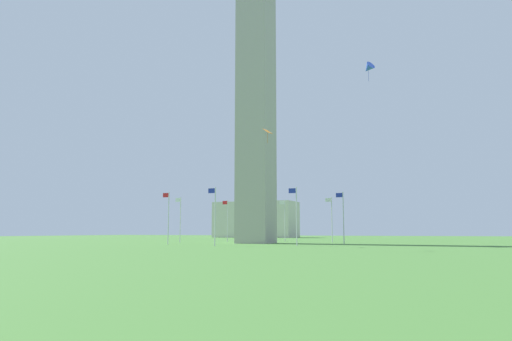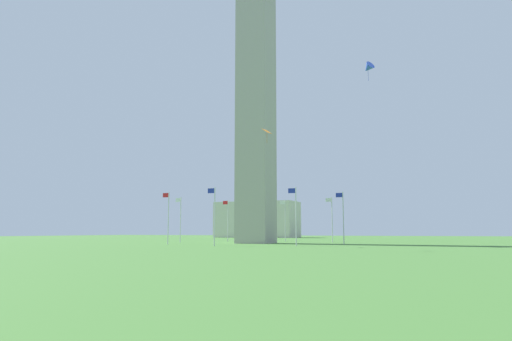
# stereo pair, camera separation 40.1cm
# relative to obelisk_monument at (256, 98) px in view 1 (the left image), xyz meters

# --- Properties ---
(ground_plane) EXTENTS (260.00, 260.00, 0.00)m
(ground_plane) POSITION_rel_obelisk_monument_xyz_m (0.00, 0.00, -23.49)
(ground_plane) COLOR #3D6B2D
(obelisk_monument) EXTENTS (5.17, 5.17, 46.99)m
(obelisk_monument) POSITION_rel_obelisk_monument_xyz_m (0.00, 0.00, 0.00)
(obelisk_monument) COLOR #A8A399
(obelisk_monument) RESTS_ON ground
(flagpole_n) EXTENTS (1.12, 0.14, 7.64)m
(flagpole_n) POSITION_rel_obelisk_monument_xyz_m (13.98, 0.00, -19.29)
(flagpole_n) COLOR silver
(flagpole_n) RESTS_ON ground
(flagpole_ne) EXTENTS (1.12, 0.14, 7.64)m
(flagpole_ne) POSITION_rel_obelisk_monument_xyz_m (9.91, 9.84, -19.29)
(flagpole_ne) COLOR silver
(flagpole_ne) RESTS_ON ground
(flagpole_e) EXTENTS (1.12, 0.14, 7.64)m
(flagpole_e) POSITION_rel_obelisk_monument_xyz_m (0.06, 13.92, -19.29)
(flagpole_e) COLOR silver
(flagpole_e) RESTS_ON ground
(flagpole_se) EXTENTS (1.12, 0.14, 7.64)m
(flagpole_se) POSITION_rel_obelisk_monument_xyz_m (-9.78, 9.84, -19.29)
(flagpole_se) COLOR silver
(flagpole_se) RESTS_ON ground
(flagpole_s) EXTENTS (1.12, 0.14, 7.64)m
(flagpole_s) POSITION_rel_obelisk_monument_xyz_m (-13.86, 0.00, -19.29)
(flagpole_s) COLOR silver
(flagpole_s) RESTS_ON ground
(flagpole_sw) EXTENTS (1.12, 0.14, 7.64)m
(flagpole_sw) POSITION_rel_obelisk_monument_xyz_m (-9.78, -9.84, -19.29)
(flagpole_sw) COLOR silver
(flagpole_sw) RESTS_ON ground
(flagpole_w) EXTENTS (1.12, 0.14, 7.64)m
(flagpole_w) POSITION_rel_obelisk_monument_xyz_m (0.06, -13.92, -19.29)
(flagpole_w) COLOR silver
(flagpole_w) RESTS_ON ground
(flagpole_nw) EXTENTS (1.12, 0.14, 7.64)m
(flagpole_nw) POSITION_rel_obelisk_monument_xyz_m (9.91, -9.84, -19.29)
(flagpole_nw) COLOR silver
(flagpole_nw) RESTS_ON ground
(kite_orange_diamond) EXTENTS (1.18, 1.32, 1.93)m
(kite_orange_diamond) POSITION_rel_obelisk_monument_xyz_m (-6.76, 12.29, -8.63)
(kite_orange_diamond) COLOR orange
(kite_blue_delta) EXTENTS (2.26, 2.15, 2.85)m
(kite_blue_delta) POSITION_rel_obelisk_monument_xyz_m (-18.61, 2.82, 1.57)
(kite_blue_delta) COLOR blue
(distant_building) EXTENTS (24.58, 10.93, 10.71)m
(distant_building) POSITION_rel_obelisk_monument_xyz_m (26.40, -63.29, -18.14)
(distant_building) COLOR beige
(distant_building) RESTS_ON ground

